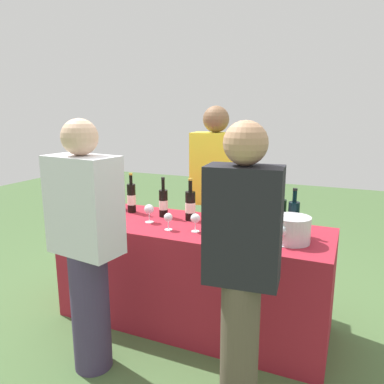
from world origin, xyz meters
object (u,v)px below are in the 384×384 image
object	(u,v)px
wine_bottle_4	(280,215)
ice_bucket	(292,230)
server_pouring	(215,194)
guest_1	(242,266)
guest_0	(86,242)
wine_glass_3	(225,220)
wine_glass_1	(168,218)
wine_bottle_1	(132,198)
wine_bottle_3	(190,205)
wine_glass_2	(195,219)
wine_bottle_0	(121,195)
wine_glass_5	(282,231)
wine_glass_0	(149,210)
wine_bottle_5	(293,218)
wine_glass_4	(244,224)
wine_bottle_2	(163,203)

from	to	relation	value
wine_bottle_4	ice_bucket	size ratio (longest dim) A/B	1.42
server_pouring	guest_1	xyz separation A→B (m)	(0.62, -1.31, -0.04)
guest_0	guest_1	xyz separation A→B (m)	(0.96, -0.01, 0.02)
wine_glass_3	guest_0	size ratio (longest dim) A/B	0.08
wine_glass_1	wine_bottle_1	bearing A→B (deg)	148.74
wine_bottle_3	guest_1	world-z (taller)	guest_1
wine_glass_2	wine_bottle_0	bearing A→B (deg)	159.74
wine_glass_2	server_pouring	bearing A→B (deg)	99.04
wine_glass_5	wine_bottle_1	bearing A→B (deg)	166.69
wine_glass_0	wine_glass_2	distance (m)	0.41
wine_bottle_5	wine_glass_4	distance (m)	0.36
wine_bottle_3	wine_glass_0	xyz separation A→B (m)	(-0.26, -0.18, -0.02)
wine_glass_5	guest_0	world-z (taller)	guest_0
guest_1	wine_glass_2	bearing A→B (deg)	124.33
wine_glass_1	wine_glass_2	bearing A→B (deg)	12.45
wine_bottle_0	wine_bottle_5	size ratio (longest dim) A/B	1.02
wine_glass_0	wine_glass_2	size ratio (longest dim) A/B	1.07
wine_bottle_3	wine_glass_2	bearing A→B (deg)	-59.07
wine_glass_5	ice_bucket	distance (m)	0.11
guest_1	wine_glass_1	bearing A→B (deg)	135.36
wine_glass_2	ice_bucket	xyz separation A→B (m)	(0.65, 0.05, -0.01)
wine_bottle_0	wine_bottle_3	world-z (taller)	wine_bottle_0
wine_bottle_5	wine_glass_0	xyz separation A→B (m)	(-1.04, -0.14, -0.02)
wine_bottle_5	server_pouring	distance (m)	0.89
wine_bottle_2	server_pouring	distance (m)	0.52
ice_bucket	wine_glass_1	bearing A→B (deg)	-173.74
wine_glass_0	guest_0	xyz separation A→B (m)	(-0.05, -0.67, -0.04)
wine_glass_5	server_pouring	size ratio (longest dim) A/B	0.08
guest_1	wine_bottle_4	bearing A→B (deg)	82.51
wine_bottle_5	wine_glass_2	xyz separation A→B (m)	(-0.63, -0.21, -0.03)
wine_bottle_0	wine_glass_0	distance (m)	0.48
wine_glass_1	ice_bucket	xyz separation A→B (m)	(0.84, 0.09, -0.00)
wine_glass_0	wine_bottle_4	bearing A→B (deg)	10.62
wine_bottle_0	wine_glass_2	xyz separation A→B (m)	(0.83, -0.30, -0.03)
guest_0	guest_1	distance (m)	0.96
guest_1	wine_bottle_1	bearing A→B (deg)	138.39
wine_bottle_3	wine_glass_3	xyz separation A→B (m)	(0.34, -0.18, -0.03)
guest_1	server_pouring	bearing A→B (deg)	109.83
wine_bottle_2	wine_bottle_1	bearing A→B (deg)	178.07
wine_bottle_3	server_pouring	size ratio (longest dim) A/B	0.20
wine_glass_4	guest_1	bearing A→B (deg)	-75.03
wine_bottle_2	ice_bucket	xyz separation A→B (m)	(1.03, -0.20, -0.03)
server_pouring	wine_bottle_0	bearing A→B (deg)	24.97
wine_glass_5	wine_bottle_3	bearing A→B (deg)	158.84
wine_bottle_4	wine_bottle_2	bearing A→B (deg)	179.50
wine_bottle_0	wine_glass_1	size ratio (longest dim) A/B	2.67
wine_bottle_5	wine_glass_0	world-z (taller)	wine_bottle_5
wine_glass_1	ice_bucket	distance (m)	0.85
wine_glass_2	wine_bottle_2	bearing A→B (deg)	146.96
wine_glass_0	server_pouring	world-z (taller)	server_pouring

